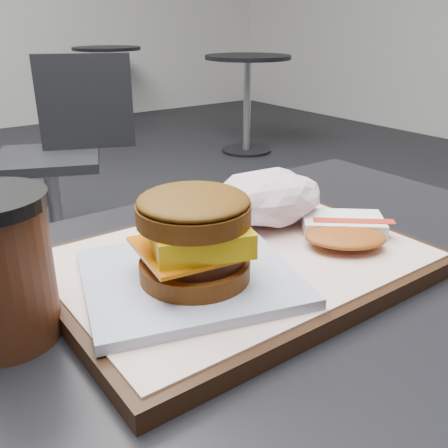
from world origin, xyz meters
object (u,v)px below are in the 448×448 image
(crumpled_wrapper, at_px, (269,197))
(customer_table, at_px, (281,423))
(neighbor_chair, at_px, (62,145))
(hash_brown, at_px, (344,230))
(breakfast_sandwich, at_px, (193,246))
(serving_tray, at_px, (238,263))

(crumpled_wrapper, bearing_deg, customer_table, -119.82)
(customer_table, relative_size, neighbor_chair, 0.91)
(customer_table, relative_size, crumpled_wrapper, 5.86)
(customer_table, bearing_deg, crumpled_wrapper, 60.18)
(hash_brown, distance_m, neighbor_chair, 1.82)
(customer_table, relative_size, breakfast_sandwich, 3.47)
(customer_table, bearing_deg, hash_brown, 7.43)
(hash_brown, height_order, neighbor_chair, neighbor_chair)
(serving_tray, relative_size, neighbor_chair, 0.43)
(customer_table, xyz_separation_m, neighbor_chair, (0.37, 1.79, -0.07))
(serving_tray, distance_m, hash_brown, 0.13)
(breakfast_sandwich, bearing_deg, crumpled_wrapper, 26.40)
(neighbor_chair, bearing_deg, serving_tray, -102.88)
(serving_tray, xyz_separation_m, breakfast_sandwich, (-0.07, -0.03, 0.05))
(hash_brown, relative_size, crumpled_wrapper, 0.99)
(breakfast_sandwich, height_order, hash_brown, breakfast_sandwich)
(customer_table, height_order, breakfast_sandwich, breakfast_sandwich)
(breakfast_sandwich, relative_size, hash_brown, 1.71)
(breakfast_sandwich, distance_m, hash_brown, 0.19)
(serving_tray, bearing_deg, customer_table, -60.38)
(hash_brown, bearing_deg, serving_tray, 162.59)
(serving_tray, relative_size, hash_brown, 2.81)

